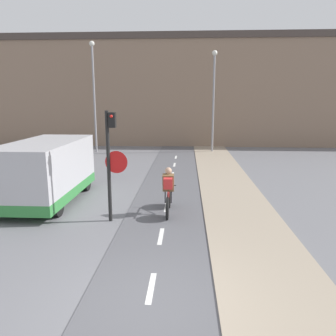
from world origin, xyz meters
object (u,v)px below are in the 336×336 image
(street_lamp_far, at_px, (94,87))
(street_lamp_sidewalk, at_px, (214,91))
(traffic_light_pole, at_px, (111,155))
(cyclist_near, at_px, (168,192))
(van, at_px, (47,172))

(street_lamp_far, relative_size, street_lamp_sidewalk, 1.08)
(traffic_light_pole, xyz_separation_m, street_lamp_far, (-4.17, 13.37, 2.47))
(cyclist_near, xyz_separation_m, van, (-4.46, 1.08, 0.37))
(street_lamp_far, bearing_deg, street_lamp_sidewalk, 3.52)
(street_lamp_sidewalk, relative_size, cyclist_near, 3.74)
(traffic_light_pole, height_order, street_lamp_far, street_lamp_far)
(traffic_light_pole, distance_m, van, 3.49)
(street_lamp_far, xyz_separation_m, van, (1.37, -11.53, -3.44))
(street_lamp_far, height_order, street_lamp_sidewalk, street_lamp_far)
(cyclist_near, bearing_deg, street_lamp_sidewalk, 79.60)
(street_lamp_sidewalk, bearing_deg, van, -119.70)
(street_lamp_sidewalk, distance_m, van, 14.21)
(street_lamp_far, distance_m, street_lamp_sidewalk, 8.26)
(street_lamp_far, bearing_deg, van, -83.22)
(street_lamp_sidewalk, bearing_deg, cyclist_near, -100.40)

